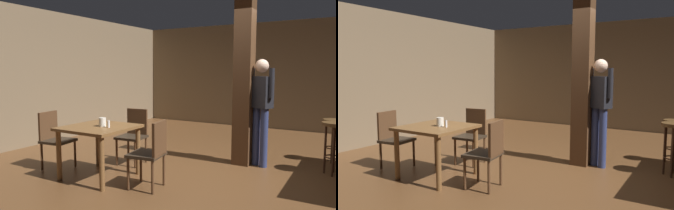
% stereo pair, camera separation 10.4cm
% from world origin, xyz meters
% --- Properties ---
extents(ground_plane, '(10.80, 10.80, 0.00)m').
position_xyz_m(ground_plane, '(0.00, 0.00, 0.00)').
color(ground_plane, brown).
extents(wall_back, '(8.00, 0.10, 2.80)m').
position_xyz_m(wall_back, '(0.00, 4.50, 1.40)').
color(wall_back, '#756047').
rests_on(wall_back, ground_plane).
extents(wall_left, '(0.10, 9.00, 2.80)m').
position_xyz_m(wall_left, '(-4.00, 0.00, 1.40)').
color(wall_left, '#756047').
rests_on(wall_left, ground_plane).
extents(pillar, '(0.28, 0.28, 2.80)m').
position_xyz_m(pillar, '(0.17, 0.83, 1.40)').
color(pillar, '#4C301C').
rests_on(pillar, ground_plane).
extents(dining_table, '(0.93, 0.93, 0.75)m').
position_xyz_m(dining_table, '(-1.39, -0.88, 0.62)').
color(dining_table, brown).
rests_on(dining_table, ground_plane).
extents(chair_east, '(0.47, 0.47, 0.89)m').
position_xyz_m(chair_east, '(-0.50, -0.89, 0.51)').
color(chair_east, '#2D2319').
rests_on(chair_east, ground_plane).
extents(chair_west, '(0.47, 0.47, 0.89)m').
position_xyz_m(chair_west, '(-2.30, -0.92, 0.51)').
color(chair_west, '#2D2319').
rests_on(chair_west, ground_plane).
extents(chair_north, '(0.46, 0.46, 0.89)m').
position_xyz_m(chair_north, '(-1.41, -0.03, 0.51)').
color(chair_north, '#2D2319').
rests_on(chair_north, ground_plane).
extents(napkin_cup, '(0.10, 0.10, 0.12)m').
position_xyz_m(napkin_cup, '(-1.34, -0.87, 0.81)').
color(napkin_cup, silver).
rests_on(napkin_cup, dining_table).
extents(salt_shaker, '(0.03, 0.03, 0.10)m').
position_xyz_m(salt_shaker, '(-1.21, -0.90, 0.80)').
color(salt_shaker, silver).
rests_on(salt_shaker, dining_table).
extents(standing_person, '(0.46, 0.33, 1.72)m').
position_xyz_m(standing_person, '(0.45, 0.86, 1.00)').
color(standing_person, black).
rests_on(standing_person, ground_plane).
extents(bar_stool_near, '(0.36, 0.36, 0.78)m').
position_xyz_m(bar_stool_near, '(1.51, 0.97, 0.59)').
color(bar_stool_near, '#4C3319').
rests_on(bar_stool_near, ground_plane).
extents(bar_stool_mid, '(0.33, 0.33, 0.73)m').
position_xyz_m(bar_stool_mid, '(1.44, 1.71, 0.54)').
color(bar_stool_mid, '#4C3319').
rests_on(bar_stool_mid, ground_plane).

